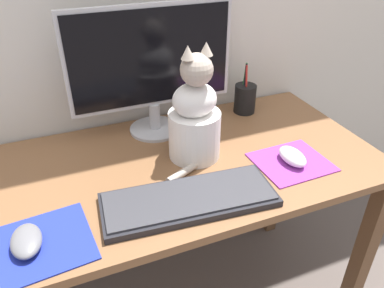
{
  "coord_description": "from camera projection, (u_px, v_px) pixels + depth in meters",
  "views": [
    {
      "loc": [
        -0.32,
        -0.86,
        1.33
      ],
      "look_at": [
        -0.01,
        -0.08,
        0.81
      ],
      "focal_mm": 35.0,
      "sensor_mm": 36.0,
      "label": 1
    }
  ],
  "objects": [
    {
      "name": "mousepad_left",
      "position": [
        39.0,
        245.0,
        0.83
      ],
      "size": [
        0.24,
        0.22,
        0.0
      ],
      "rotation": [
        0.0,
        0.0,
        0.09
      ],
      "color": "#1E2D9E",
      "rests_on": "desk"
    },
    {
      "name": "keyboard",
      "position": [
        189.0,
        199.0,
        0.94
      ],
      "size": [
        0.45,
        0.2,
        0.02
      ],
      "rotation": [
        0.0,
        0.0,
        -0.09
      ],
      "color": "black",
      "rests_on": "desk"
    },
    {
      "name": "computer_mouse_left",
      "position": [
        26.0,
        241.0,
        0.81
      ],
      "size": [
        0.07,
        0.11,
        0.03
      ],
      "color": "slate",
      "rests_on": "mousepad_left"
    },
    {
      "name": "cat",
      "position": [
        195.0,
        118.0,
        1.06
      ],
      "size": [
        0.21,
        0.2,
        0.35
      ],
      "rotation": [
        0.0,
        0.0,
        0.09
      ],
      "color": "white",
      "rests_on": "desk"
    },
    {
      "name": "pen_cup",
      "position": [
        245.0,
        98.0,
        1.35
      ],
      "size": [
        0.08,
        0.08,
        0.18
      ],
      "color": "black",
      "rests_on": "desk"
    },
    {
      "name": "computer_mouse_right",
      "position": [
        292.0,
        156.0,
        1.09
      ],
      "size": [
        0.06,
        0.1,
        0.04
      ],
      "color": "white",
      "rests_on": "mousepad_right"
    },
    {
      "name": "mousepad_right",
      "position": [
        291.0,
        162.0,
        1.1
      ],
      "size": [
        0.21,
        0.19,
        0.0
      ],
      "rotation": [
        0.0,
        0.0,
        0.03
      ],
      "color": "purple",
      "rests_on": "desk"
    },
    {
      "name": "monitor",
      "position": [
        152.0,
        65.0,
        1.14
      ],
      "size": [
        0.52,
        0.17,
        0.41
      ],
      "color": "#B2B2B7",
      "rests_on": "desk"
    },
    {
      "name": "desk",
      "position": [
        185.0,
        190.0,
        1.17
      ],
      "size": [
        1.16,
        0.61,
        0.71
      ],
      "color": "brown",
      "rests_on": "ground_plane"
    }
  ]
}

